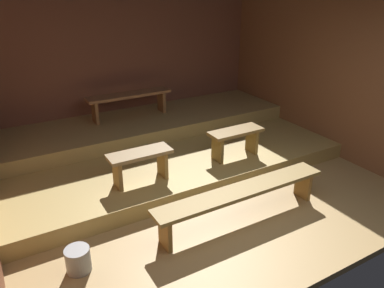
# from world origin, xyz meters

# --- Properties ---
(ground) EXTENTS (5.78, 4.96, 0.08)m
(ground) POSITION_xyz_m (0.00, 2.08, -0.04)
(ground) COLOR #9E7D4B
(wall_back) EXTENTS (5.78, 0.06, 2.54)m
(wall_back) POSITION_xyz_m (0.00, 4.19, 1.27)
(wall_back) COLOR brown
(wall_back) RESTS_ON ground
(wall_right) EXTENTS (0.06, 4.96, 2.54)m
(wall_right) POSITION_xyz_m (2.52, 2.08, 1.27)
(wall_right) COLOR brown
(wall_right) RESTS_ON ground
(platform_lower) EXTENTS (4.98, 2.81, 0.23)m
(platform_lower) POSITION_xyz_m (0.00, 2.76, 0.11)
(platform_lower) COLOR #A58A4A
(platform_lower) RESTS_ON ground
(platform_middle) EXTENTS (4.98, 1.35, 0.23)m
(platform_middle) POSITION_xyz_m (0.00, 3.49, 0.34)
(platform_middle) COLOR #A1894F
(platform_middle) RESTS_ON platform_lower
(bench_floor_center) EXTENTS (2.24, 0.31, 0.42)m
(bench_floor_center) POSITION_xyz_m (0.07, 0.79, 0.35)
(bench_floor_center) COLOR olive
(bench_floor_center) RESTS_ON ground
(bench_lower_left) EXTENTS (0.82, 0.31, 0.42)m
(bench_lower_left) POSITION_xyz_m (-0.75, 1.86, 0.53)
(bench_lower_left) COLOR olive
(bench_lower_left) RESTS_ON platform_lower
(bench_lower_right) EXTENTS (0.82, 0.31, 0.42)m
(bench_lower_right) POSITION_xyz_m (0.75, 1.86, 0.53)
(bench_lower_right) COLOR olive
(bench_lower_right) RESTS_ON platform_lower
(bench_middle_center) EXTENTS (1.45, 0.31, 0.42)m
(bench_middle_center) POSITION_xyz_m (-0.17, 3.68, 0.78)
(bench_middle_center) COLOR #8F5E3A
(bench_middle_center) RESTS_ON platform_middle
(pail_floor) EXTENTS (0.24, 0.24, 0.25)m
(pail_floor) POSITION_xyz_m (-1.83, 0.90, 0.13)
(pail_floor) COLOR gray
(pail_floor) RESTS_ON ground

